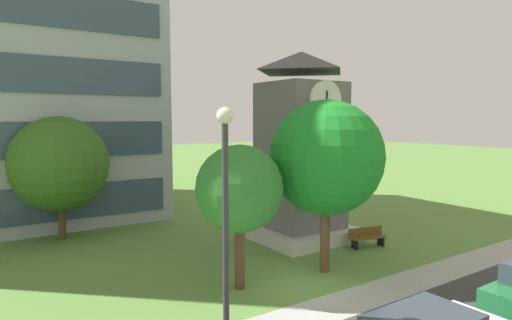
{
  "coord_description": "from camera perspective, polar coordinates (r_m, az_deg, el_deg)",
  "views": [
    {
      "loc": [
        -9.56,
        -11.52,
        5.85
      ],
      "look_at": [
        1.92,
        5.65,
        3.88
      ],
      "focal_mm": 30.44,
      "sensor_mm": 36.0,
      "label": 1
    }
  ],
  "objects": [
    {
      "name": "tree_by_building",
      "position": [
        14.75,
        -2.18,
        -3.87
      ],
      "size": [
        3.01,
        3.01,
        4.99
      ],
      "color": "#513823",
      "rests_on": "ground"
    },
    {
      "name": "clock_tower",
      "position": [
        21.08,
        5.88,
        0.34
      ],
      "size": [
        4.48,
        4.48,
        9.02
      ],
      "color": "slate",
      "rests_on": "ground"
    },
    {
      "name": "street_lamp",
      "position": [
        9.43,
        -4.02,
        -7.36
      ],
      "size": [
        0.36,
        0.36,
        6.09
      ],
      "color": "#333338",
      "rests_on": "ground"
    },
    {
      "name": "tree_streetside",
      "position": [
        22.78,
        -24.41,
        -0.47
      ],
      "size": [
        4.57,
        4.57,
        5.99
      ],
      "color": "#513823",
      "rests_on": "ground"
    },
    {
      "name": "kerb_strip",
      "position": [
        14.68,
        11.07,
        -18.12
      ],
      "size": [
        120.0,
        1.6,
        0.01
      ],
      "primitive_type": "cube",
      "color": "#9E9E99",
      "rests_on": "ground"
    },
    {
      "name": "tree_near_tower",
      "position": [
        16.46,
        9.21,
        0.3
      ],
      "size": [
        4.34,
        4.34,
        6.57
      ],
      "color": "#513823",
      "rests_on": "ground"
    },
    {
      "name": "park_bench",
      "position": [
        20.76,
        14.41,
        -9.77
      ],
      "size": [
        1.86,
        0.84,
        0.88
      ],
      "color": "brown",
      "rests_on": "ground"
    },
    {
      "name": "ground_plane",
      "position": [
        16.07,
        5.75,
        -15.92
      ],
      "size": [
        160.0,
        160.0,
        0.0
      ],
      "primitive_type": "plane",
      "color": "#567F38"
    }
  ]
}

